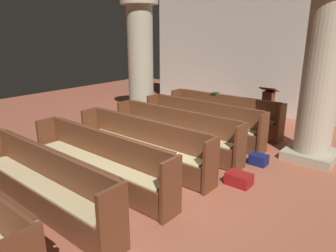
# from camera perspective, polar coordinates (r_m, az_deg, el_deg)

# --- Properties ---
(ground_plane) EXTENTS (19.20, 19.20, 0.00)m
(ground_plane) POSITION_cam_1_polar(r_m,az_deg,el_deg) (5.65, -2.97, -10.60)
(ground_plane) COLOR #AD5B42
(back_wall) EXTENTS (10.00, 0.16, 4.50)m
(back_wall) POSITION_cam_1_polar(r_m,az_deg,el_deg) (10.34, 20.88, 13.89)
(back_wall) COLOR beige
(back_wall) RESTS_ON ground
(pew_row_0) EXTENTS (3.27, 0.46, 0.94)m
(pew_row_0) POSITION_cam_1_polar(r_m,az_deg,el_deg) (8.66, 10.07, 2.52)
(pew_row_0) COLOR brown
(pew_row_0) RESTS_ON ground
(pew_row_1) EXTENTS (3.27, 0.46, 0.94)m
(pew_row_1) POSITION_cam_1_polar(r_m,az_deg,el_deg) (7.78, 6.19, 1.04)
(pew_row_1) COLOR brown
(pew_row_1) RESTS_ON ground
(pew_row_2) EXTENTS (3.27, 0.47, 0.94)m
(pew_row_2) POSITION_cam_1_polar(r_m,az_deg,el_deg) (6.95, 1.35, -0.81)
(pew_row_2) COLOR brown
(pew_row_2) RESTS_ON ground
(pew_row_3) EXTENTS (3.27, 0.46, 0.94)m
(pew_row_3) POSITION_cam_1_polar(r_m,az_deg,el_deg) (6.20, -4.73, -3.12)
(pew_row_3) COLOR brown
(pew_row_3) RESTS_ON ground
(pew_row_4) EXTENTS (3.27, 0.46, 0.94)m
(pew_row_4) POSITION_cam_1_polar(r_m,az_deg,el_deg) (5.54, -12.41, -5.96)
(pew_row_4) COLOR brown
(pew_row_4) RESTS_ON ground
(pew_row_5) EXTENTS (3.27, 0.47, 0.94)m
(pew_row_5) POSITION_cam_1_polar(r_m,az_deg,el_deg) (5.03, -22.00, -9.32)
(pew_row_5) COLOR brown
(pew_row_5) RESTS_ON ground
(pillar_aisle_side) EXTENTS (1.07, 1.07, 3.63)m
(pillar_aisle_side) POSITION_cam_1_polar(r_m,az_deg,el_deg) (6.96, 26.46, 9.25)
(pillar_aisle_side) COLOR tan
(pillar_aisle_side) RESTS_ON ground
(pillar_far_side) EXTENTS (1.07, 1.07, 3.63)m
(pillar_far_side) POSITION_cam_1_polar(r_m,az_deg,el_deg) (9.35, -5.06, 12.46)
(pillar_far_side) COLOR tan
(pillar_far_side) RESTS_ON ground
(lectern) EXTENTS (0.48, 0.45, 1.08)m
(lectern) POSITION_cam_1_polar(r_m,az_deg,el_deg) (9.56, 17.75, 3.10)
(lectern) COLOR #562B1A
(lectern) RESTS_ON ground
(hymn_book) EXTENTS (0.15, 0.19, 0.03)m
(hymn_book) POSITION_cam_1_polar(r_m,az_deg,el_deg) (8.90, 8.66, 6.02)
(hymn_book) COLOR #194723
(hymn_book) RESTS_ON pew_row_0
(kneeler_box_red) EXTENTS (0.43, 0.31, 0.22)m
(kneeler_box_red) POSITION_cam_1_polar(r_m,az_deg,el_deg) (5.72, 12.86, -9.45)
(kneeler_box_red) COLOR maroon
(kneeler_box_red) RESTS_ON ground
(kneeler_box_navy) EXTENTS (0.34, 0.27, 0.21)m
(kneeler_box_navy) POSITION_cam_1_polar(r_m,az_deg,el_deg) (6.64, 16.28, -5.94)
(kneeler_box_navy) COLOR navy
(kneeler_box_navy) RESTS_ON ground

